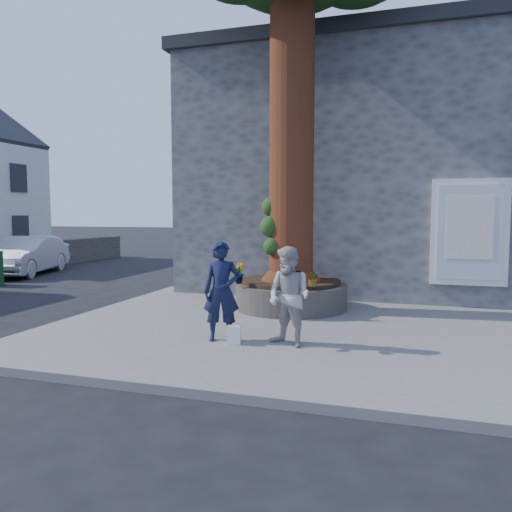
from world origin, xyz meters
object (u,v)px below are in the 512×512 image
(man, at_px, (222,291))
(car_silver, at_px, (27,255))
(planter, at_px, (291,294))
(woman, at_px, (289,297))

(man, distance_m, car_silver, 11.89)
(planter, xyz_separation_m, car_silver, (-10.18, 3.89, 0.24))
(woman, bearing_deg, car_silver, 172.92)
(planter, xyz_separation_m, woman, (0.65, -2.88, 0.45))
(man, bearing_deg, planter, 63.38)
(woman, bearing_deg, planter, 127.74)
(man, relative_size, woman, 1.04)
(car_silver, bearing_deg, planter, -37.55)
(planter, height_order, woman, woman)
(man, bearing_deg, car_silver, 126.78)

